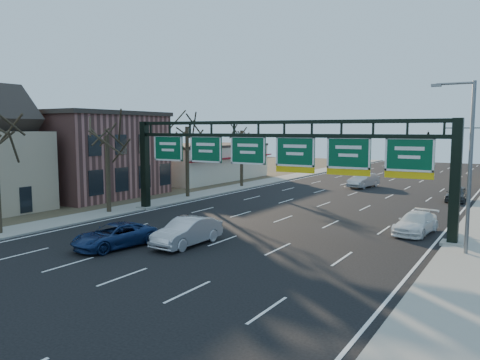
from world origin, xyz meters
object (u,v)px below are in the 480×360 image
Objects in this scene: sign_gantry at (273,158)px; car_white_wagon at (416,223)px; car_silver_sedan at (187,232)px; car_blue_suv at (114,236)px.

car_white_wagon is (9.13, 2.06, -3.96)m from sign_gantry.
car_blue_suv is at bearing -139.78° from car_silver_sedan.
car_blue_suv is 1.04× the size of car_white_wagon.
sign_gantry is at bearing 76.63° from car_blue_suv.
sign_gantry is 5.12× the size of car_blue_suv.
car_white_wagon is at bearing 52.31° from car_blue_suv.
sign_gantry is at bearing -161.23° from car_white_wagon.
sign_gantry is at bearing 81.52° from car_silver_sedan.
car_white_wagon is at bearing 44.60° from car_silver_sedan.
car_blue_suv is at bearing -131.24° from car_white_wagon.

